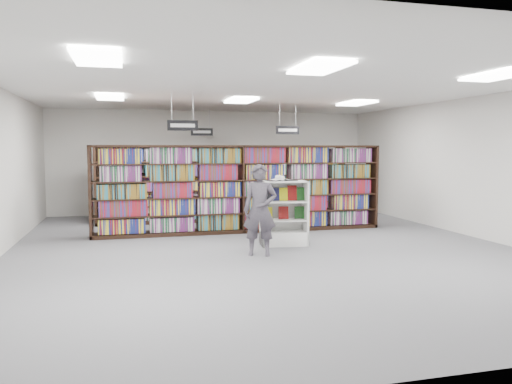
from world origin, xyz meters
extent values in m
plane|color=#525257|center=(0.00, 0.00, 0.00)|extent=(12.00, 12.00, 0.00)
cube|color=white|center=(0.00, 0.00, 3.20)|extent=(10.00, 12.00, 0.10)
cube|color=silver|center=(0.00, 6.00, 1.60)|extent=(10.00, 0.10, 3.20)
cube|color=silver|center=(0.00, -6.00, 1.60)|extent=(10.00, 0.10, 3.20)
cube|color=silver|center=(5.00, 0.00, 1.60)|extent=(0.10, 12.00, 3.20)
cube|color=black|center=(0.00, 2.00, 1.05)|extent=(7.00, 0.60, 2.10)
cube|color=maroon|center=(0.00, 2.00, 1.05)|extent=(6.88, 0.42, 1.98)
cube|color=black|center=(0.00, 4.00, 1.05)|extent=(7.00, 0.60, 2.10)
cube|color=maroon|center=(0.00, 4.00, 1.05)|extent=(6.88, 0.42, 1.98)
cube|color=black|center=(0.00, 5.70, 1.05)|extent=(7.00, 0.60, 2.10)
cube|color=maroon|center=(0.00, 5.70, 1.05)|extent=(6.88, 0.42, 1.98)
cylinder|color=#B2B2B7|center=(-1.73, 1.00, 2.91)|extent=(0.01, 0.01, 0.58)
cylinder|color=#B2B2B7|center=(-1.27, 1.00, 2.91)|extent=(0.01, 0.01, 0.58)
cube|color=black|center=(-1.50, 1.00, 2.51)|extent=(0.65, 0.02, 0.22)
cube|color=silver|center=(-1.50, 0.99, 2.51)|extent=(0.52, 0.00, 0.08)
cylinder|color=#B2B2B7|center=(1.27, 3.00, 2.91)|extent=(0.01, 0.01, 0.58)
cylinder|color=#B2B2B7|center=(1.73, 3.00, 2.91)|extent=(0.01, 0.01, 0.58)
cube|color=black|center=(1.50, 3.00, 2.51)|extent=(0.65, 0.02, 0.22)
cube|color=silver|center=(1.50, 2.99, 2.51)|extent=(0.52, 0.00, 0.08)
cylinder|color=#B2B2B7|center=(-0.73, 5.00, 2.91)|extent=(0.01, 0.01, 0.58)
cylinder|color=#B2B2B7|center=(-0.27, 5.00, 2.91)|extent=(0.01, 0.01, 0.58)
cube|color=black|center=(-0.50, 5.00, 2.51)|extent=(0.65, 0.02, 0.22)
cube|color=silver|center=(-0.50, 4.99, 2.51)|extent=(0.52, 0.00, 0.08)
cube|color=white|center=(-3.00, -3.00, 3.16)|extent=(0.60, 1.20, 0.04)
cube|color=white|center=(0.00, -3.00, 3.16)|extent=(0.60, 1.20, 0.04)
cube|color=white|center=(3.00, -3.00, 3.16)|extent=(0.60, 1.20, 0.04)
cube|color=white|center=(-3.00, 2.00, 3.16)|extent=(0.60, 1.20, 0.04)
cube|color=white|center=(0.00, 2.00, 3.16)|extent=(0.60, 1.20, 0.04)
cube|color=white|center=(3.00, 2.00, 3.16)|extent=(0.60, 1.20, 0.04)
cube|color=white|center=(0.49, 0.14, 0.15)|extent=(1.02, 0.59, 0.29)
cube|color=white|center=(0.03, 0.19, 0.68)|extent=(0.09, 0.49, 1.36)
cube|color=white|center=(0.95, 0.09, 0.68)|extent=(0.09, 0.49, 1.36)
cube|color=white|center=(0.51, 0.37, 0.68)|extent=(0.97, 0.13, 1.36)
cube|color=white|center=(0.49, 0.14, 1.34)|extent=(1.02, 0.59, 0.03)
cube|color=white|center=(0.49, 0.14, 0.53)|extent=(0.93, 0.54, 0.02)
cube|color=white|center=(0.49, 0.14, 0.92)|extent=(0.93, 0.54, 0.02)
cube|color=black|center=(0.13, 0.23, 1.08)|extent=(0.20, 0.09, 0.29)
cube|color=#101133|center=(0.31, 0.21, 1.08)|extent=(0.20, 0.09, 0.29)
cube|color=#CCC80E|center=(0.49, 0.19, 1.08)|extent=(0.20, 0.09, 0.29)
cube|color=maroon|center=(0.68, 0.17, 1.08)|extent=(0.20, 0.09, 0.29)
cube|color=#154415|center=(0.86, 0.15, 1.08)|extent=(0.20, 0.09, 0.29)
cube|color=#CCC80E|center=(0.15, 0.23, 0.68)|extent=(0.22, 0.08, 0.27)
cube|color=maroon|center=(0.49, 0.19, 0.68)|extent=(0.22, 0.08, 0.27)
cube|color=#154415|center=(0.84, 0.15, 0.68)|extent=(0.22, 0.08, 0.27)
cube|color=black|center=(0.43, 0.19, 1.36)|extent=(0.65, 0.41, 0.02)
cube|color=white|center=(0.28, 0.19, 1.37)|extent=(0.30, 0.35, 0.05)
cube|color=white|center=(0.58, 0.19, 1.37)|extent=(0.30, 0.35, 0.07)
cylinder|color=white|center=(0.41, 0.19, 1.42)|extent=(0.12, 0.33, 0.10)
imported|color=#47414B|center=(-0.25, -0.70, 0.86)|extent=(0.73, 0.59, 1.73)
camera|label=1|loc=(-2.67, -9.71, 2.02)|focal=35.00mm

